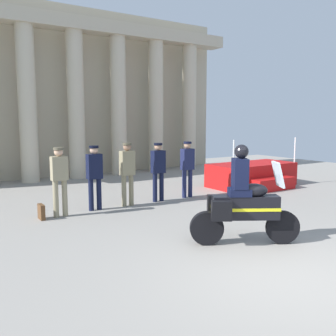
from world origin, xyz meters
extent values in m
plane|color=gray|center=(0.00, 0.00, 0.00)|extent=(28.00, 28.00, 0.00)
cube|color=#B6AB91|center=(0.61, 11.92, 3.44)|extent=(14.35, 0.30, 6.88)
cylinder|color=beige|center=(-1.23, 11.00, 2.86)|extent=(0.65, 0.65, 5.72)
cylinder|color=beige|center=(0.61, 11.00, 2.86)|extent=(0.65, 0.65, 5.72)
cylinder|color=beige|center=(2.45, 11.00, 2.86)|extent=(0.65, 0.65, 5.72)
cylinder|color=beige|center=(4.29, 11.00, 2.86)|extent=(0.65, 0.65, 5.72)
cylinder|color=beige|center=(6.13, 11.00, 2.86)|extent=(0.65, 0.65, 5.72)
cube|color=#BEB297|center=(0.61, 11.00, 5.97)|extent=(14.35, 0.85, 0.50)
cube|color=#B71414|center=(5.13, 5.89, 0.40)|extent=(3.12, 1.45, 0.81)
cube|color=#B71414|center=(5.13, 4.92, 0.20)|extent=(1.72, 0.50, 0.40)
cylinder|color=silver|center=(3.65, 5.25, 1.26)|extent=(0.05, 0.05, 0.90)
cylinder|color=silver|center=(6.61, 5.25, 1.26)|extent=(0.05, 0.05, 0.90)
cylinder|color=gray|center=(-1.98, 5.36, 0.45)|extent=(0.13, 0.13, 0.90)
cylinder|color=gray|center=(-1.76, 5.36, 0.45)|extent=(0.13, 0.13, 0.90)
cube|color=gray|center=(-1.87, 5.36, 1.19)|extent=(0.38, 0.22, 0.58)
sphere|color=tan|center=(-1.87, 5.36, 1.58)|extent=(0.21, 0.21, 0.21)
cylinder|color=brown|center=(-1.87, 5.36, 1.66)|extent=(0.24, 0.24, 0.06)
cylinder|color=black|center=(-1.01, 5.54, 0.41)|extent=(0.13, 0.13, 0.83)
cylinder|color=black|center=(-0.79, 5.54, 0.41)|extent=(0.13, 0.13, 0.83)
cube|color=black|center=(-0.90, 5.54, 1.15)|extent=(0.38, 0.22, 0.64)
sphere|color=tan|center=(-0.90, 5.54, 1.57)|extent=(0.21, 0.21, 0.21)
cylinder|color=black|center=(-0.90, 5.54, 1.65)|extent=(0.24, 0.24, 0.06)
cylinder|color=#847A5B|center=(-0.08, 5.51, 0.43)|extent=(0.13, 0.13, 0.85)
cylinder|color=#847A5B|center=(0.14, 5.51, 0.43)|extent=(0.13, 0.13, 0.85)
cube|color=#847A5B|center=(0.03, 5.51, 1.18)|extent=(0.38, 0.22, 0.66)
sphere|color=#997056|center=(0.03, 5.51, 1.62)|extent=(0.21, 0.21, 0.21)
cylinder|color=#4F4937|center=(0.03, 5.51, 1.69)|extent=(0.24, 0.24, 0.06)
cylinder|color=black|center=(0.92, 5.54, 0.41)|extent=(0.13, 0.13, 0.83)
cylinder|color=black|center=(1.14, 5.54, 0.41)|extent=(0.13, 0.13, 0.83)
cube|color=black|center=(1.03, 5.54, 1.15)|extent=(0.38, 0.22, 0.64)
sphere|color=tan|center=(1.03, 5.54, 1.57)|extent=(0.21, 0.21, 0.21)
cylinder|color=black|center=(1.03, 5.54, 1.65)|extent=(0.24, 0.24, 0.06)
cylinder|color=#191E42|center=(1.95, 5.54, 0.42)|extent=(0.13, 0.13, 0.85)
cylinder|color=#191E42|center=(2.17, 5.54, 0.42)|extent=(0.13, 0.13, 0.85)
cube|color=#191E42|center=(2.06, 5.54, 1.16)|extent=(0.38, 0.22, 0.63)
sphere|color=tan|center=(2.06, 5.54, 1.58)|extent=(0.21, 0.21, 0.21)
cylinder|color=black|center=(2.06, 5.54, 1.66)|extent=(0.24, 0.24, 0.06)
cylinder|color=black|center=(1.04, 1.07, 0.32)|extent=(0.60, 0.42, 0.64)
cylinder|color=black|center=(-0.20, 1.82, 0.32)|extent=(0.62, 0.45, 0.64)
cube|color=black|center=(0.42, 1.44, 0.72)|extent=(1.23, 0.91, 0.44)
ellipsoid|color=black|center=(0.55, 1.36, 1.04)|extent=(0.61, 0.54, 0.26)
cube|color=yellow|center=(0.42, 1.44, 0.70)|extent=(1.25, 0.93, 0.06)
cube|color=silver|center=(0.93, 1.13, 1.34)|extent=(0.34, 0.42, 0.47)
cube|color=black|center=(0.13, 1.92, 0.72)|extent=(0.40, 0.34, 0.36)
cube|color=black|center=(-0.14, 1.48, 0.72)|extent=(0.40, 0.34, 0.36)
cube|color=black|center=(0.32, 1.50, 1.01)|extent=(0.52, 0.50, 0.14)
cube|color=black|center=(0.32, 1.50, 1.36)|extent=(0.41, 0.44, 0.56)
sphere|color=black|center=(0.34, 1.49, 1.77)|extent=(0.26, 0.26, 0.26)
cube|color=brown|center=(-2.33, 5.37, 0.18)|extent=(0.10, 0.32, 0.36)
camera|label=1|loc=(-4.61, -3.59, 2.38)|focal=40.58mm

